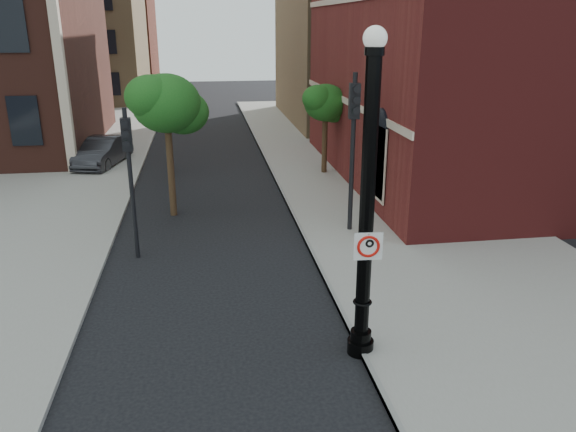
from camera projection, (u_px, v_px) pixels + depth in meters
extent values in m
plane|color=black|center=(267.00, 379.00, 10.98)|extent=(120.00, 120.00, 0.00)
cube|color=gray|center=(395.00, 206.00, 21.16)|extent=(8.00, 60.00, 0.12)
cube|color=gray|center=(34.00, 169.00, 26.51)|extent=(10.00, 50.00, 0.12)
cube|color=gray|center=(291.00, 211.00, 20.60)|extent=(0.10, 60.00, 0.14)
cube|color=black|center=(379.00, 163.00, 19.44)|extent=(0.08, 1.40, 2.40)
cube|color=beige|center=(345.00, 101.00, 23.63)|extent=(0.06, 16.00, 0.25)
cube|color=beige|center=(54.00, 13.00, 23.60)|extent=(0.40, 0.40, 14.00)
cube|color=#9A7C54|center=(70.00, 30.00, 48.45)|extent=(12.00, 12.00, 12.00)
cube|color=maroon|center=(98.00, 38.00, 61.86)|extent=(12.00, 12.00, 10.00)
cube|color=#9A7C54|center=(445.00, 17.00, 39.01)|extent=(22.00, 14.00, 14.00)
cylinder|color=black|center=(360.00, 346.00, 11.82)|extent=(0.56, 0.56, 0.30)
cylinder|color=black|center=(361.00, 336.00, 11.74)|extent=(0.44, 0.44, 0.25)
cylinder|color=black|center=(367.00, 210.00, 10.84)|extent=(0.30, 0.30, 5.75)
torus|color=black|center=(362.00, 302.00, 11.48)|extent=(0.40, 0.40, 0.06)
cylinder|color=black|center=(375.00, 51.00, 9.87)|extent=(0.36, 0.36, 0.15)
sphere|color=silver|center=(375.00, 38.00, 9.80)|extent=(0.44, 0.44, 0.44)
cube|color=white|center=(368.00, 246.00, 10.90)|extent=(0.57, 0.06, 0.57)
cube|color=black|center=(369.00, 234.00, 10.82)|extent=(0.57, 0.05, 0.05)
cube|color=black|center=(368.00, 259.00, 10.99)|extent=(0.57, 0.05, 0.05)
cube|color=black|center=(355.00, 247.00, 10.89)|extent=(0.05, 0.01, 0.57)
cube|color=black|center=(381.00, 246.00, 10.92)|extent=(0.05, 0.01, 0.57)
torus|color=red|center=(368.00, 246.00, 10.90)|extent=(0.46, 0.09, 0.45)
cube|color=red|center=(368.00, 246.00, 10.90)|extent=(0.32, 0.03, 0.32)
cube|color=black|center=(366.00, 246.00, 10.90)|extent=(0.05, 0.01, 0.27)
torus|color=black|center=(370.00, 243.00, 10.89)|extent=(0.18, 0.07, 0.18)
cylinder|color=black|center=(369.00, 234.00, 10.82)|extent=(0.03, 0.02, 0.03)
imported|color=#28282D|center=(103.00, 152.00, 27.08)|extent=(2.45, 4.49, 1.40)
cylinder|color=black|center=(131.00, 186.00, 15.96)|extent=(0.13, 0.13, 4.42)
cube|color=black|center=(127.00, 135.00, 15.48)|extent=(0.29, 0.27, 0.92)
sphere|color=#E50505|center=(124.00, 124.00, 15.24)|extent=(0.17, 0.17, 0.17)
sphere|color=#FF8C00|center=(125.00, 134.00, 15.33)|extent=(0.17, 0.17, 0.17)
sphere|color=#00E519|center=(126.00, 144.00, 15.42)|extent=(0.17, 0.17, 0.17)
cylinder|color=black|center=(352.00, 156.00, 17.82)|extent=(0.15, 0.15, 5.19)
cube|color=black|center=(354.00, 101.00, 17.26)|extent=(0.35, 0.33, 1.08)
sphere|color=#E50505|center=(357.00, 89.00, 16.98)|extent=(0.19, 0.19, 0.19)
sphere|color=#FF8C00|center=(356.00, 100.00, 17.08)|extent=(0.19, 0.19, 0.19)
sphere|color=#00E519|center=(356.00, 111.00, 17.19)|extent=(0.19, 0.19, 0.19)
cylinder|color=#999999|center=(368.00, 144.00, 20.06)|extent=(0.10, 0.10, 5.01)
cylinder|color=#362215|center=(170.00, 165.00, 19.77)|extent=(0.24, 0.24, 3.74)
ellipsoid|color=#155117|center=(166.00, 103.00, 19.07)|extent=(2.35, 2.35, 2.00)
ellipsoid|color=#155117|center=(183.00, 112.00, 19.67)|extent=(1.82, 1.82, 1.54)
ellipsoid|color=#155117|center=(150.00, 97.00, 18.62)|extent=(1.71, 1.71, 1.45)
cylinder|color=#362215|center=(169.00, 138.00, 25.39)|extent=(0.24, 0.24, 3.37)
ellipsoid|color=#155117|center=(166.00, 94.00, 24.76)|extent=(2.12, 2.12, 1.80)
ellipsoid|color=#155117|center=(178.00, 101.00, 25.30)|extent=(1.64, 1.64, 1.39)
ellipsoid|color=#155117|center=(155.00, 90.00, 24.35)|extent=(1.54, 1.54, 1.31)
cylinder|color=#362215|center=(325.00, 142.00, 25.30)|extent=(0.24, 0.24, 3.05)
ellipsoid|color=#155117|center=(325.00, 103.00, 24.73)|extent=(1.92, 1.92, 1.63)
ellipsoid|color=#155117|center=(333.00, 108.00, 25.22)|extent=(1.48, 1.48, 1.26)
ellipsoid|color=#155117|center=(318.00, 99.00, 24.36)|extent=(1.39, 1.39, 1.19)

